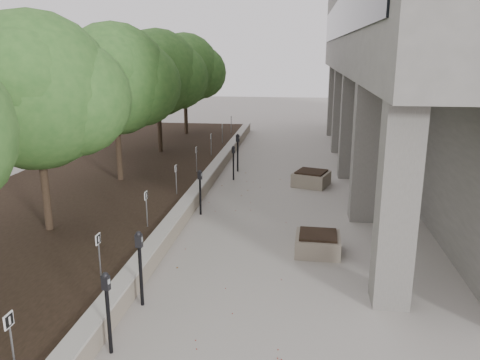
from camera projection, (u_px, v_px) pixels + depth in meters
The scene contains 23 objects.
ground at pixel (211, 317), 9.07m from camera, with size 90.00×90.00×0.00m, color #A29E95.
retaining_wall at pixel (208, 179), 17.85m from camera, with size 0.39×26.00×0.50m, color gray, non-canonical shape.
planting_bed at pixel (113, 177), 18.32m from camera, with size 7.00×26.00×0.40m, color black.
crabapple_tree_2 at pixel (38, 124), 11.73m from camera, with size 4.60×4.00×5.44m, color #2F6024, non-canonical shape.
crabapple_tree_3 at pixel (116, 103), 16.52m from camera, with size 4.60×4.00×5.44m, color #2F6024, non-canonical shape.
crabapple_tree_4 at pixel (158, 91), 21.31m from camera, with size 4.60×4.00×5.44m, color #2F6024, non-canonical shape.
crabapple_tree_5 at pixel (185, 84), 26.10m from camera, with size 4.60×4.00×5.44m, color #2F6024, non-canonical shape.
parking_sign_1 at pixel (12, 344), 6.74m from camera, with size 0.04×0.22×0.96m, color black, non-canonical shape.
parking_sign_2 at pixel (99, 256), 9.61m from camera, with size 0.04×0.22×0.96m, color black, non-canonical shape.
parking_sign_3 at pixel (147, 209), 12.48m from camera, with size 0.04×0.22×0.96m, color black, non-canonical shape.
parking_sign_4 at pixel (176, 180), 15.36m from camera, with size 0.04×0.22×0.96m, color black, non-canonical shape.
parking_sign_5 at pixel (196, 159), 18.23m from camera, with size 0.04×0.22×0.96m, color black, non-canonical shape.
parking_sign_6 at pixel (211, 145), 21.10m from camera, with size 0.04×0.22×0.96m, color black, non-canonical shape.
parking_sign_7 at pixel (222, 133), 23.98m from camera, with size 0.04×0.22×0.96m, color black, non-canonical shape.
parking_sign_8 at pixel (231, 125), 26.85m from camera, with size 0.04×0.22×0.96m, color black, non-canonical shape.
parking_meter_1 at pixel (108, 313), 7.81m from camera, with size 0.14×0.10×1.46m, color black, non-canonical shape.
parking_meter_2 at pixel (140, 269), 9.30m from camera, with size 0.15×0.11×1.55m, color black, non-canonical shape.
parking_meter_3 at pixel (200, 192), 14.58m from camera, with size 0.14×0.10×1.41m, color black, non-canonical shape.
parking_meter_4 at pixel (233, 163), 18.53m from camera, with size 0.13×0.10×1.35m, color black, non-canonical shape.
parking_meter_5 at pixel (238, 153), 19.83m from camera, with size 0.16×0.11×1.58m, color black, non-canonical shape.
planter_front at pixel (318, 243), 11.89m from camera, with size 1.09×1.09×0.51m, color gray, non-canonical shape.
planter_back at pixel (311, 178), 17.88m from camera, with size 1.20×1.20×0.56m, color gray, non-canonical shape.
berry_scatter at pixel (240, 225), 13.87m from camera, with size 3.30×14.10×0.02m, color maroon, non-canonical shape.
Camera 1 is at (1.58, -7.95, 4.84)m, focal length 36.07 mm.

